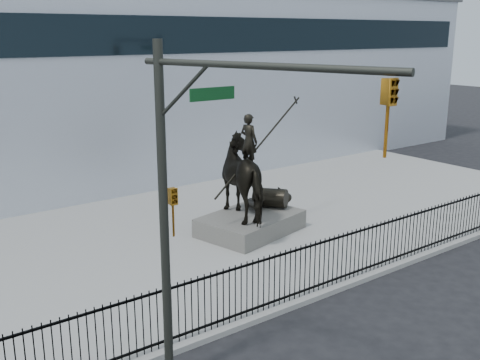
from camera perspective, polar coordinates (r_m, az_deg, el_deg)
ground at (r=16.55m, az=15.19°, el=-11.23°), size 120.00×120.00×0.00m
plaza at (r=21.13m, az=0.17°, el=-4.68°), size 30.00×12.00×0.15m
building at (r=31.42m, az=-14.43°, el=9.54°), size 44.00×14.00×9.00m
picket_fence at (r=16.90m, az=12.06°, el=-7.12°), size 22.10×0.10×1.50m
statue_plinth at (r=20.17m, az=1.08°, el=-4.43°), size 3.96×3.13×0.66m
equestrian_statue at (r=19.72m, az=1.22°, el=0.32°), size 4.41×3.24×3.82m
traffic_signal_left at (r=10.29m, az=-4.36°, el=-2.68°), size 1.52×4.84×7.00m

